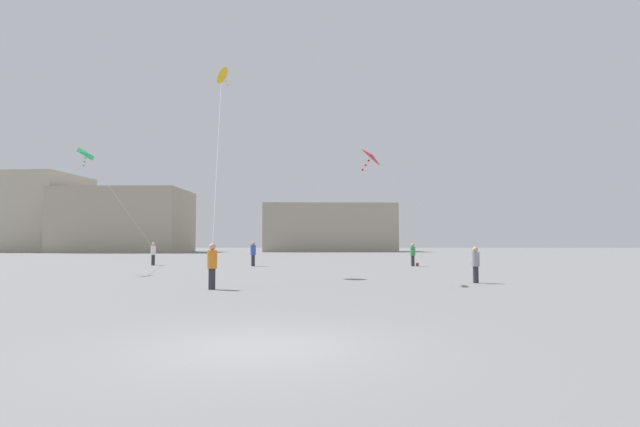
% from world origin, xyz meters
% --- Properties ---
extents(ground_plane, '(300.00, 300.00, 0.00)m').
position_xyz_m(ground_plane, '(0.00, 0.00, 0.00)').
color(ground_plane, slate).
extents(person_in_green, '(0.37, 0.37, 1.70)m').
position_xyz_m(person_in_green, '(6.65, 29.11, 0.93)').
color(person_in_green, '#2D2D33').
rests_on(person_in_green, ground_plane).
extents(person_in_grey, '(0.34, 0.34, 1.58)m').
position_xyz_m(person_in_grey, '(7.24, 13.73, 0.87)').
color(person_in_grey, '#2D2D33').
rests_on(person_in_grey, ground_plane).
extents(person_in_blue, '(0.40, 0.40, 1.83)m').
position_xyz_m(person_in_blue, '(-5.17, 28.56, 1.00)').
color(person_in_blue, '#2D2D33').
rests_on(person_in_blue, ground_plane).
extents(person_in_white, '(0.38, 0.38, 1.76)m').
position_xyz_m(person_in_white, '(-13.08, 29.61, 0.96)').
color(person_in_white, '#2D2D33').
rests_on(person_in_white, ground_plane).
extents(person_in_orange, '(0.38, 0.38, 1.73)m').
position_xyz_m(person_in_orange, '(-3.48, 10.26, 0.95)').
color(person_in_orange, '#2D2D33').
rests_on(person_in_orange, ground_plane).
extents(kite_emerald_delta, '(0.75, 10.75, 5.89)m').
position_xyz_m(kite_emerald_delta, '(-13.29, 19.75, 6.74)').
color(kite_emerald_delta, green).
extents(kite_crimson_diamond, '(5.05, 1.25, 4.75)m').
position_xyz_m(kite_crimson_diamond, '(2.76, 13.70, 5.58)').
color(kite_crimson_diamond, red).
extents(kite_amber_diamond, '(2.25, 9.30, 10.37)m').
position_xyz_m(kite_amber_diamond, '(-5.31, 18.90, 11.06)').
color(kite_amber_diamond, yellow).
extents(building_left_hall, '(15.12, 15.86, 14.18)m').
position_xyz_m(building_left_hall, '(-55.00, 82.09, 7.09)').
color(building_left_hall, '#B2A893').
rests_on(building_left_hall, ground_plane).
extents(building_centre_hall, '(21.48, 15.15, 11.02)m').
position_xyz_m(building_centre_hall, '(-37.00, 79.15, 5.51)').
color(building_centre_hall, '#A39984').
rests_on(building_centre_hall, ground_plane).
extents(building_right_hall, '(25.14, 12.93, 8.87)m').
position_xyz_m(building_right_hall, '(-1.00, 86.96, 4.44)').
color(building_right_hall, '#A39984').
rests_on(building_right_hall, ground_plane).
extents(handbag_beside_flyer, '(0.26, 0.35, 0.24)m').
position_xyz_m(handbag_beside_flyer, '(7.00, 29.21, 0.12)').
color(handbag_beside_flyer, maroon).
rests_on(handbag_beside_flyer, ground_plane).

